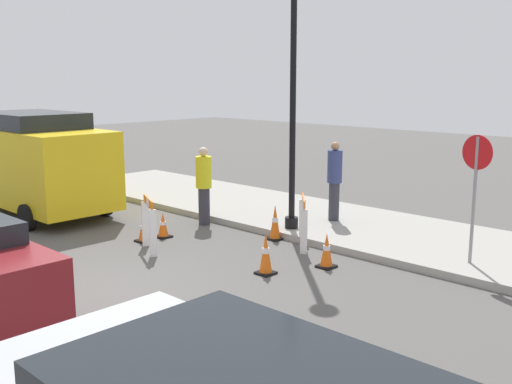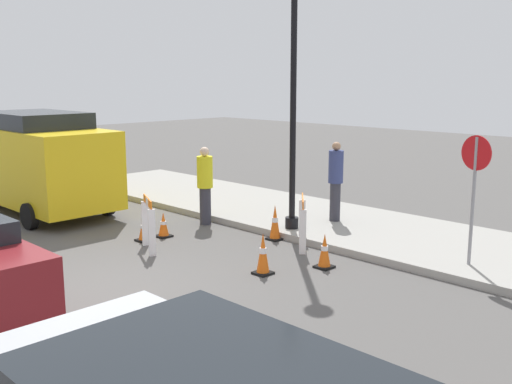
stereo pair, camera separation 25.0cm
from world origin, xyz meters
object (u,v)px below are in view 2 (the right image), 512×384
streetlamp_post (294,46)px  stop_sign (475,179)px  work_van (37,158)px  person_pedestrian (336,179)px  person_worker (205,183)px

streetlamp_post → stop_sign: 4.55m
streetlamp_post → work_van: 7.16m
stop_sign → person_pedestrian: stop_sign is taller
person_worker → person_pedestrian: bearing=57.8°
person_worker → work_van: bearing=-134.3°
person_worker → person_pedestrian: person_pedestrian is taller
stop_sign → streetlamp_post: bearing=16.8°
stop_sign → work_van: size_ratio=0.45×
person_worker → work_van: work_van is taller
streetlamp_post → person_pedestrian: (0.24, 1.21, -2.87)m
stop_sign → work_van: work_van is taller
streetlamp_post → person_pedestrian: size_ratio=3.37×
person_worker → stop_sign: bearing=27.3°
streetlamp_post → stop_sign: (3.89, 0.29, -2.33)m
stop_sign → person_pedestrian: (-3.65, 0.92, -0.54)m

